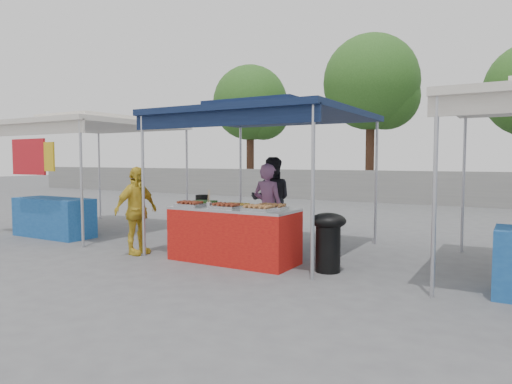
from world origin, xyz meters
The scene contains 22 objects.
ground_plane centered at (0.00, 0.00, 0.00)m, with size 80.00×80.00×0.00m, color #58595B.
back_wall centered at (0.00, 11.00, 0.60)m, with size 40.00×0.25×1.20m, color gray.
main_canopy centered at (0.00, 0.97, 2.37)m, with size 3.20×3.20×2.57m.
neighbor_stall_left centered at (-4.50, 0.57, 1.60)m, with size 3.20×3.20×2.57m.
tree_0 centered at (-7.26, 12.82, 4.15)m, with size 3.58×3.53×6.08m.
tree_1 centered at (-1.55, 13.09, 4.66)m, with size 3.96×3.96×6.81m.
vendor_table centered at (0.00, -0.10, 0.43)m, with size 2.00×0.80×0.85m.
food_tray_fl centered at (-0.66, -0.34, 0.88)m, with size 0.42×0.30×0.07m.
food_tray_fm centered at (0.01, -0.33, 0.88)m, with size 0.42×0.30×0.07m.
food_tray_fr centered at (0.58, -0.33, 0.88)m, with size 0.42×0.30×0.07m.
food_tray_bl centered at (-0.63, 0.00, 0.88)m, with size 0.42×0.30×0.07m.
food_tray_bm centered at (0.03, -0.04, 0.88)m, with size 0.42×0.30×0.07m.
food_tray_br centered at (0.65, -0.04, 0.88)m, with size 0.42×0.30×0.07m.
cooking_pot centered at (-0.87, 0.27, 0.92)m, with size 0.24×0.24×0.14m, color black.
skewer_cup centered at (-0.24, -0.42, 0.90)m, with size 0.08×0.08×0.10m, color #B8B9C0.
wok_burner centered at (1.51, 0.03, 0.50)m, with size 0.50×0.50×0.85m.
crate_left centered at (-0.55, 0.51, 0.15)m, with size 0.50×0.35×0.30m, color #1338A0.
crate_right centered at (0.23, 0.63, 0.14)m, with size 0.48×0.34×0.29m, color #1338A0.
crate_stacked centered at (0.23, 0.63, 0.43)m, with size 0.46×0.33×0.28m, color #1338A0.
vendor_woman centered at (0.10, 0.84, 0.76)m, with size 0.56×0.37×1.53m, color #87567D.
helper_man centered at (-0.32, 1.75, 0.82)m, with size 0.80×0.62×1.64m, color black.
customer_person centered at (-1.72, -0.44, 0.74)m, with size 0.87×0.36×1.48m, color gold.
Camera 1 is at (3.84, -6.00, 1.58)m, focal length 32.00 mm.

